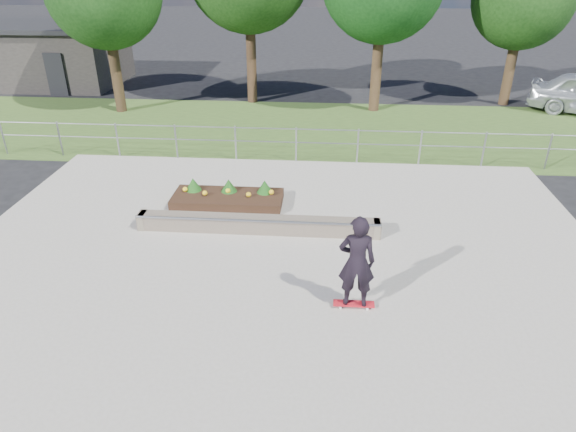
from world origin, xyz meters
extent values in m
plane|color=black|center=(0.00, 0.00, 0.00)|extent=(120.00, 120.00, 0.00)
cube|color=#334D1F|center=(0.00, 11.00, 0.01)|extent=(30.00, 8.00, 0.02)
cube|color=gray|center=(0.00, 0.00, 0.03)|extent=(15.00, 15.00, 0.06)
cylinder|color=#9C9EA4|center=(-10.00, 7.50, 0.60)|extent=(0.06, 0.06, 1.20)
cylinder|color=gray|center=(-8.00, 7.50, 0.60)|extent=(0.06, 0.06, 1.20)
cylinder|color=gray|center=(-6.00, 7.50, 0.60)|extent=(0.06, 0.06, 1.20)
cylinder|color=gray|center=(-4.00, 7.50, 0.60)|extent=(0.06, 0.06, 1.20)
cylinder|color=#96989E|center=(-2.00, 7.50, 0.60)|extent=(0.06, 0.06, 1.20)
cylinder|color=#989BA0|center=(0.00, 7.50, 0.60)|extent=(0.06, 0.06, 1.20)
cylinder|color=#92959B|center=(2.00, 7.50, 0.60)|extent=(0.06, 0.06, 1.20)
cylinder|color=#989CA1|center=(4.00, 7.50, 0.60)|extent=(0.06, 0.06, 1.20)
cylinder|color=gray|center=(6.00, 7.50, 0.60)|extent=(0.06, 0.06, 1.20)
cylinder|color=gray|center=(8.00, 7.50, 0.60)|extent=(0.06, 0.06, 1.20)
cylinder|color=#96989E|center=(0.00, 7.50, 1.15)|extent=(20.00, 0.04, 0.04)
cylinder|color=gray|center=(0.00, 7.50, 0.70)|extent=(20.00, 0.04, 0.04)
cube|color=#282624|center=(-14.00, 18.00, 1.40)|extent=(8.00, 5.00, 2.80)
cube|color=black|center=(-14.00, 18.00, 2.90)|extent=(8.40, 5.40, 0.20)
cube|color=black|center=(-12.00, 15.45, 1.00)|extent=(0.90, 0.10, 2.00)
cylinder|color=black|center=(-8.00, 13.00, 1.46)|extent=(0.44, 0.44, 2.93)
cylinder|color=black|center=(-2.50, 15.00, 1.69)|extent=(0.44, 0.44, 3.38)
cylinder|color=#352215|center=(3.00, 14.00, 1.57)|extent=(0.44, 0.44, 3.15)
cylinder|color=#322114|center=(9.00, 15.50, 1.35)|extent=(0.44, 0.44, 2.70)
cube|color=brown|center=(-0.63, 2.61, 0.26)|extent=(6.00, 0.40, 0.40)
cylinder|color=gray|center=(-0.63, 2.41, 0.46)|extent=(6.00, 0.06, 0.06)
cube|color=brown|center=(-3.53, 2.61, 0.26)|extent=(0.15, 0.42, 0.40)
cube|color=#665B4B|center=(2.27, 2.61, 0.26)|extent=(0.15, 0.42, 0.40)
cube|color=black|center=(-1.67, 4.14, 0.18)|extent=(3.00, 1.20, 0.25)
sphere|color=yellow|center=(-2.87, 4.24, 0.39)|extent=(0.14, 0.14, 0.14)
sphere|color=yellow|center=(-2.27, 4.04, 0.39)|extent=(0.14, 0.14, 0.14)
sphere|color=yellow|center=(-1.67, 4.24, 0.39)|extent=(0.14, 0.14, 0.14)
sphere|color=yellow|center=(-1.07, 4.04, 0.39)|extent=(0.14, 0.14, 0.14)
sphere|color=yellow|center=(-0.47, 4.24, 0.39)|extent=(0.14, 0.14, 0.14)
cone|color=#164413|center=(-2.67, 4.39, 0.49)|extent=(0.44, 0.44, 0.36)
cone|color=#144012|center=(-1.67, 4.39, 0.49)|extent=(0.44, 0.44, 0.36)
cone|color=#144212|center=(-0.67, 4.39, 0.49)|extent=(0.44, 0.44, 0.36)
cylinder|color=silver|center=(1.37, -0.34, 0.09)|extent=(0.05, 0.03, 0.05)
cylinder|color=silver|center=(1.37, -0.16, 0.09)|extent=(0.05, 0.03, 0.05)
cylinder|color=white|center=(1.89, -0.34, 0.09)|extent=(0.05, 0.03, 0.05)
cylinder|color=silver|center=(1.89, -0.16, 0.09)|extent=(0.05, 0.03, 0.05)
cylinder|color=#96979B|center=(1.37, -0.25, 0.11)|extent=(0.02, 0.18, 0.02)
cylinder|color=#9C9CA1|center=(1.89, -0.25, 0.11)|extent=(0.02, 0.18, 0.02)
cube|color=red|center=(1.63, -0.25, 0.13)|extent=(0.80, 0.21, 0.02)
imported|color=black|center=(1.63, -0.25, 1.10)|extent=(0.70, 0.46, 1.91)
camera|label=1|loc=(0.97, -8.42, 6.26)|focal=32.00mm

